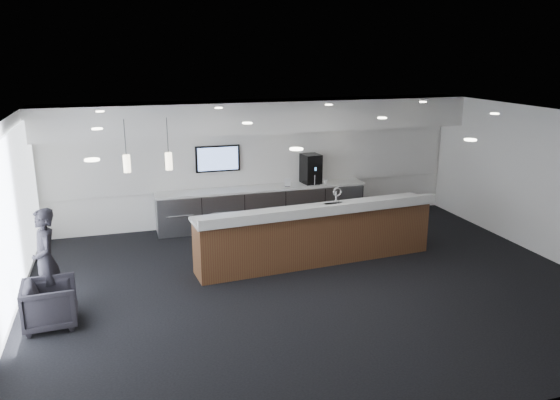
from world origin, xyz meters
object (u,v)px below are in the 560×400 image
object	(u,v)px
armchair	(50,304)
lounge_guest	(46,261)
coffee_machine	(311,169)
service_counter	(316,234)

from	to	relation	value
armchair	lounge_guest	bearing A→B (deg)	2.92
coffee_machine	armchair	xyz separation A→B (m)	(-5.66, -3.98, -0.95)
coffee_machine	service_counter	bearing A→B (deg)	-114.48
armchair	service_counter	bearing A→B (deg)	-78.10
armchair	lounge_guest	size ratio (longest dim) A/B	0.46
coffee_machine	lounge_guest	xyz separation A→B (m)	(-5.71, -3.44, -0.44)
service_counter	armchair	distance (m)	5.00
service_counter	armchair	size ratio (longest dim) A/B	6.32
service_counter	armchair	world-z (taller)	service_counter
service_counter	armchair	xyz separation A→B (m)	(-4.82, -1.31, -0.22)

